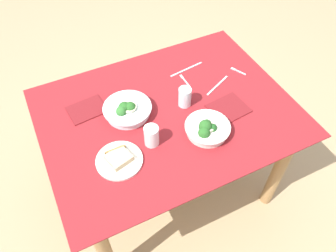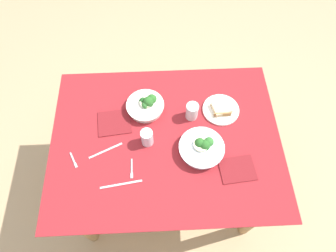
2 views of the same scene
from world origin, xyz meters
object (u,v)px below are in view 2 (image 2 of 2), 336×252
(broccoli_bowl_far, at_px, (146,105))
(napkin_folded_upper, at_px, (237,169))
(broccoli_bowl_near, at_px, (202,148))
(bread_side_plate, at_px, (221,109))
(water_glass_center, at_px, (147,138))
(water_glass_side, at_px, (192,111))
(table_knife_left, at_px, (106,151))
(napkin_folded_lower, at_px, (114,123))
(fork_by_far_bowl, at_px, (74,161))
(table_knife_right, at_px, (121,184))
(fork_by_near_bowl, at_px, (132,169))

(broccoli_bowl_far, height_order, napkin_folded_upper, broccoli_bowl_far)
(broccoli_bowl_near, relative_size, bread_side_plate, 1.14)
(broccoli_bowl_near, bearing_deg, water_glass_center, 167.75)
(water_glass_side, relative_size, table_knife_left, 0.55)
(napkin_folded_upper, distance_m, napkin_folded_lower, 0.71)
(table_knife_left, distance_m, napkin_folded_upper, 0.70)
(fork_by_far_bowl, relative_size, table_knife_right, 0.42)
(water_glass_center, height_order, fork_by_near_bowl, water_glass_center)
(bread_side_plate, distance_m, table_knife_left, 0.68)
(bread_side_plate, relative_size, napkin_folded_upper, 1.16)
(broccoli_bowl_far, distance_m, broccoli_bowl_near, 0.40)
(fork_by_near_bowl, bearing_deg, table_knife_right, -35.17)
(bread_side_plate, xyz_separation_m, water_glass_side, (-0.17, -0.03, 0.04))
(fork_by_far_bowl, distance_m, table_knife_left, 0.17)
(broccoli_bowl_far, relative_size, fork_by_far_bowl, 2.41)
(bread_side_plate, bearing_deg, fork_by_near_bowl, -146.30)
(bread_side_plate, distance_m, napkin_folded_lower, 0.61)
(fork_by_near_bowl, height_order, table_knife_right, same)
(fork_by_far_bowl, bearing_deg, broccoli_bowl_far, 102.15)
(broccoli_bowl_near, xyz_separation_m, napkin_folded_lower, (-0.47, 0.19, -0.03))
(broccoli_bowl_near, height_order, water_glass_side, water_glass_side)
(fork_by_far_bowl, height_order, table_knife_left, same)
(broccoli_bowl_far, relative_size, water_glass_center, 2.09)
(broccoli_bowl_far, distance_m, water_glass_center, 0.22)
(broccoli_bowl_far, xyz_separation_m, water_glass_side, (0.25, -0.06, 0.02))
(bread_side_plate, xyz_separation_m, table_knife_left, (-0.65, -0.22, -0.01))
(bread_side_plate, bearing_deg, table_knife_right, -143.44)
(broccoli_bowl_far, xyz_separation_m, fork_by_near_bowl, (-0.08, -0.37, -0.03))
(water_glass_center, xyz_separation_m, table_knife_right, (-0.14, -0.23, -0.05))
(water_glass_center, distance_m, table_knife_left, 0.23)
(bread_side_plate, height_order, water_glass_side, water_glass_side)
(table_knife_right, relative_size, napkin_folded_lower, 1.17)
(table_knife_right, xyz_separation_m, napkin_folded_lower, (-0.05, 0.36, 0.00))
(napkin_folded_lower, bearing_deg, broccoli_bowl_far, 25.95)
(broccoli_bowl_far, height_order, fork_by_near_bowl, broccoli_bowl_far)
(water_glass_side, xyz_separation_m, napkin_folded_upper, (0.21, -0.33, -0.05))
(water_glass_center, bearing_deg, table_knife_left, -169.06)
(water_glass_center, bearing_deg, fork_by_near_bowl, -118.19)
(water_glass_center, height_order, water_glass_side, same)
(water_glass_side, relative_size, fork_by_near_bowl, 0.97)
(table_knife_left, bearing_deg, table_knife_right, -89.60)
(bread_side_plate, bearing_deg, napkin_folded_lower, -174.85)
(bread_side_plate, xyz_separation_m, fork_by_far_bowl, (-0.81, -0.28, -0.01))
(fork_by_near_bowl, bearing_deg, bread_side_plate, 122.77)
(broccoli_bowl_near, xyz_separation_m, table_knife_left, (-0.51, 0.02, -0.03))
(water_glass_side, xyz_separation_m, table_knife_left, (-0.47, -0.20, -0.05))
(bread_side_plate, distance_m, table_knife_right, 0.69)
(water_glass_side, relative_size, napkin_folded_lower, 0.56)
(table_knife_left, bearing_deg, water_glass_side, -2.20)
(water_glass_center, relative_size, water_glass_side, 1.00)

